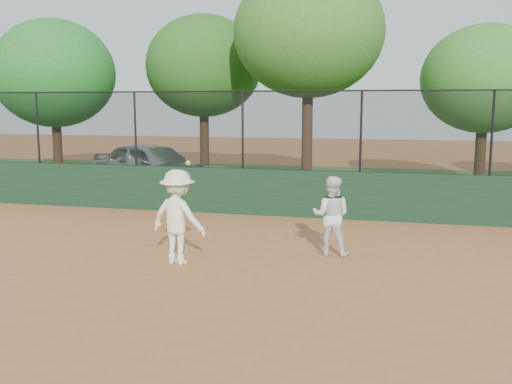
% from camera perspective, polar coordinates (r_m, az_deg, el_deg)
% --- Properties ---
extents(ground, '(80.00, 80.00, 0.00)m').
position_cam_1_polar(ground, '(9.31, -8.18, -9.16)').
color(ground, '#AD6737').
rests_on(ground, ground).
extents(back_wall, '(26.00, 0.20, 1.20)m').
position_cam_1_polar(back_wall, '(14.76, 0.55, -0.01)').
color(back_wall, '#193720').
rests_on(back_wall, ground).
extents(grass_strip, '(36.00, 12.00, 0.01)m').
position_cam_1_polar(grass_strip, '(20.67, 4.41, 0.81)').
color(grass_strip, '#274E18').
rests_on(grass_strip, ground).
extents(parked_car, '(5.07, 3.62, 1.60)m').
position_cam_1_polar(parked_car, '(19.43, -10.27, 2.57)').
color(parked_car, '#A2A7AB').
rests_on(parked_car, ground).
extents(player_second, '(0.75, 0.59, 1.51)m').
position_cam_1_polar(player_second, '(10.94, 7.52, -2.35)').
color(player_second, white).
rests_on(player_second, ground).
extents(player_main, '(1.22, 0.89, 1.91)m').
position_cam_1_polar(player_main, '(10.32, -7.79, -2.48)').
color(player_main, white).
rests_on(player_main, ground).
extents(fence_assembly, '(26.00, 0.06, 2.00)m').
position_cam_1_polar(fence_assembly, '(14.61, 0.45, 6.35)').
color(fence_assembly, black).
rests_on(fence_assembly, back_wall).
extents(tree_0, '(4.65, 4.23, 6.00)m').
position_cam_1_polar(tree_0, '(23.05, -19.58, 11.08)').
color(tree_0, '#412B17').
rests_on(tree_0, ground).
extents(tree_1, '(4.48, 4.07, 6.23)m').
position_cam_1_polar(tree_1, '(22.36, -5.28, 12.39)').
color(tree_1, '#3F2A16').
rests_on(tree_1, ground).
extents(tree_2, '(4.90, 4.46, 7.28)m').
position_cam_1_polar(tree_2, '(19.18, 5.27, 15.60)').
color(tree_2, '#4B301B').
rests_on(tree_2, ground).
extents(tree_3, '(4.14, 3.76, 5.47)m').
position_cam_1_polar(tree_3, '(20.54, 21.90, 10.42)').
color(tree_3, '#3A2513').
rests_on(tree_3, ground).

